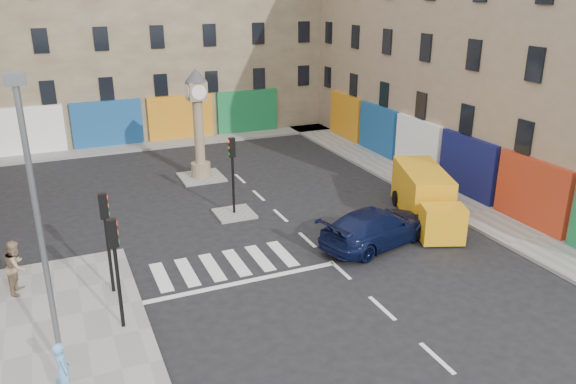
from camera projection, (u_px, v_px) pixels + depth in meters
ground at (353, 282)px, 20.92m from camera, size 120.00×120.00×0.00m
sidewalk_right at (398, 174)px, 32.76m from camera, size 2.60×30.00×0.15m
sidewalk_far at (141, 146)px, 38.51m from camera, size 32.00×2.40×0.15m
island_near at (234, 214)px, 27.04m from camera, size 1.80×1.80×0.12m
island_far at (201, 177)px, 32.21m from camera, size 2.40×2.40×0.12m
building_right at (499, 30)px, 32.38m from camera, size 10.00×30.00×16.00m
building_far at (117, 14)px, 40.61m from camera, size 32.00×10.00×17.00m
traffic_light_left_near at (115, 257)px, 17.09m from camera, size 0.28×0.22×3.70m
traffic_light_left_far at (106, 227)px, 19.15m from camera, size 0.28×0.22×3.70m
traffic_light_island at (232, 163)px, 26.17m from camera, size 0.28×0.22×3.70m
lamp_post at (37, 217)px, 14.42m from camera, size 0.50×0.25×8.30m
clock_pillar at (198, 117)px, 31.00m from camera, size 1.20×1.20×6.10m
navy_sedan at (377, 227)px, 23.72m from camera, size 5.83×3.51×1.58m
yellow_van at (425, 196)px, 26.28m from camera, size 3.92×6.43×2.25m
pedestrian_blue at (63, 370)px, 14.59m from camera, size 0.53×0.68×1.65m
pedestrian_tan at (17, 266)px, 19.67m from camera, size 0.94×1.10×1.95m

